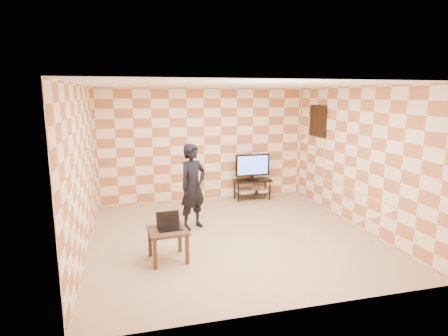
{
  "coord_description": "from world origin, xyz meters",
  "views": [
    {
      "loc": [
        -1.78,
        -6.25,
        2.53
      ],
      "look_at": [
        0.0,
        0.6,
        1.15
      ],
      "focal_mm": 30.0,
      "sensor_mm": 36.0,
      "label": 1
    }
  ],
  "objects": [
    {
      "name": "tv_stand",
      "position": [
        1.14,
        2.22,
        0.36
      ],
      "size": [
        0.92,
        0.41,
        0.5
      ],
      "color": "black",
      "rests_on": "floor"
    },
    {
      "name": "wall_right",
      "position": [
        2.5,
        0.0,
        1.35
      ],
      "size": [
        0.02,
        5.0,
        2.7
      ],
      "primitive_type": "cube",
      "color": "#F4E1C0",
      "rests_on": "ground"
    },
    {
      "name": "ceiling",
      "position": [
        0.0,
        0.0,
        2.7
      ],
      "size": [
        5.0,
        5.0,
        0.02
      ],
      "primitive_type": "cube",
      "color": "white",
      "rests_on": "wall_back"
    },
    {
      "name": "side_table",
      "position": [
        -1.25,
        -0.74,
        0.41
      ],
      "size": [
        0.63,
        0.63,
        0.5
      ],
      "color": "#3A251A",
      "rests_on": "floor"
    },
    {
      "name": "tv",
      "position": [
        1.14,
        2.22,
        0.85
      ],
      "size": [
        0.86,
        0.17,
        0.63
      ],
      "color": "black",
      "rests_on": "tv_stand"
    },
    {
      "name": "wall_back",
      "position": [
        0.0,
        2.5,
        1.35
      ],
      "size": [
        5.0,
        0.02,
        2.7
      ],
      "primitive_type": "cube",
      "color": "#F4E1C0",
      "rests_on": "ground"
    },
    {
      "name": "game_console",
      "position": [
        1.4,
        2.2,
        0.2
      ],
      "size": [
        0.25,
        0.19,
        0.05
      ],
      "primitive_type": "cube",
      "rotation": [
        0.0,
        0.0,
        -0.06
      ],
      "color": "silver",
      "rests_on": "tv_stand"
    },
    {
      "name": "laptop",
      "position": [
        -1.22,
        -0.68,
        0.55
      ],
      "size": [
        0.39,
        0.32,
        0.24
      ],
      "color": "black",
      "rests_on": "side_table"
    },
    {
      "name": "dvd_player",
      "position": [
        0.97,
        2.25,
        0.2
      ],
      "size": [
        0.43,
        0.35,
        0.06
      ],
      "primitive_type": "cube",
      "rotation": [
        0.0,
        0.0,
        0.21
      ],
      "color": "#B4B4B6",
      "rests_on": "tv_stand"
    },
    {
      "name": "floor",
      "position": [
        0.0,
        0.0,
        0.0
      ],
      "size": [
        5.0,
        5.0,
        0.0
      ],
      "primitive_type": "plane",
      "color": "tan",
      "rests_on": "ground"
    },
    {
      "name": "wall_front",
      "position": [
        0.0,
        -2.5,
        1.35
      ],
      "size": [
        5.0,
        0.02,
        2.7
      ],
      "primitive_type": "cube",
      "color": "#F4E1C0",
      "rests_on": "ground"
    },
    {
      "name": "wall_art",
      "position": [
        2.47,
        1.55,
        1.95
      ],
      "size": [
        0.04,
        0.72,
        0.72
      ],
      "color": "black",
      "rests_on": "wall_right"
    },
    {
      "name": "person",
      "position": [
        -0.62,
        0.59,
        0.82
      ],
      "size": [
        0.72,
        0.65,
        1.64
      ],
      "primitive_type": "imported",
      "rotation": [
        0.0,
        0.0,
        0.56
      ],
      "color": "black",
      "rests_on": "floor"
    },
    {
      "name": "wall_left",
      "position": [
        -2.5,
        0.0,
        1.35
      ],
      "size": [
        0.02,
        5.0,
        2.7
      ],
      "primitive_type": "cube",
      "color": "#F4E1C0",
      "rests_on": "ground"
    }
  ]
}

